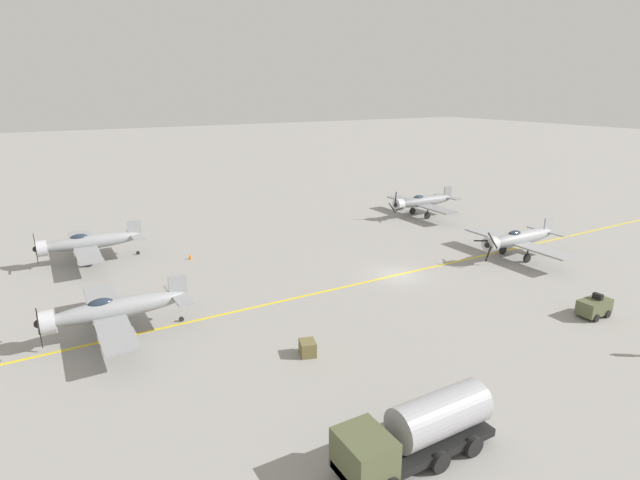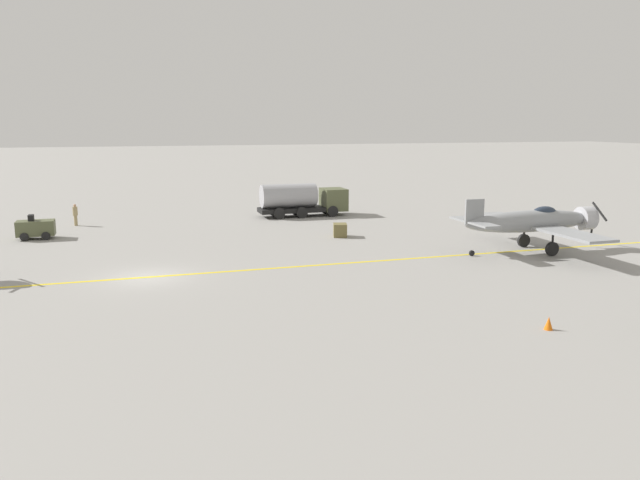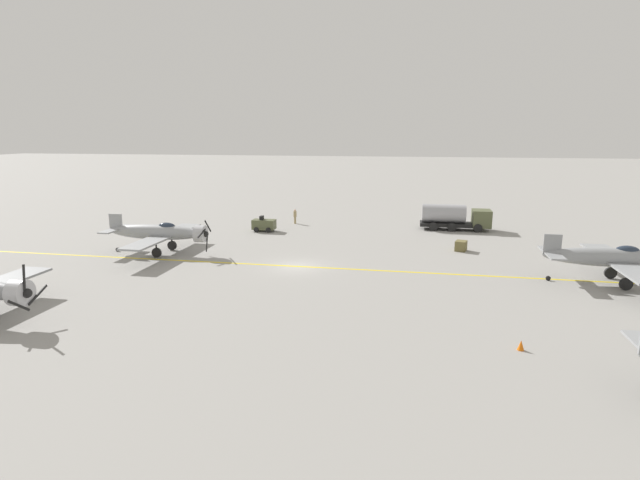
{
  "view_description": "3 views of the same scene",
  "coord_description": "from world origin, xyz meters",
  "px_view_note": "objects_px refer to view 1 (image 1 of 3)",
  "views": [
    {
      "loc": [
        -33.96,
        28.01,
        16.59
      ],
      "look_at": [
        4.43,
        5.84,
        3.11
      ],
      "focal_mm": 28.0,
      "sensor_mm": 36.0,
      "label": 1
    },
    {
      "loc": [
        34.71,
        -0.87,
        8.4
      ],
      "look_at": [
        6.11,
        8.1,
        2.74
      ],
      "focal_mm": 35.0,
      "sensor_mm": 36.0,
      "label": 2
    },
    {
      "loc": [
        40.04,
        9.64,
        11.21
      ],
      "look_at": [
        4.31,
        2.85,
        3.34
      ],
      "focal_mm": 28.0,
      "sensor_mm": 36.0,
      "label": 3
    }
  ],
  "objects_px": {
    "airplane_far_right": "(88,242)",
    "fuel_tanker": "(417,431)",
    "airplane_near_right": "(422,202)",
    "tow_tractor": "(594,307)",
    "airplane_near_center": "(519,239)",
    "airplane_far_center": "(113,310)",
    "traffic_cone": "(190,257)",
    "supply_crate_by_tanker": "(308,348)"
  },
  "relations": [
    {
      "from": "airplane_far_right",
      "to": "fuel_tanker",
      "type": "bearing_deg",
      "value": -173.31
    },
    {
      "from": "airplane_near_right",
      "to": "tow_tractor",
      "type": "bearing_deg",
      "value": 162.32
    },
    {
      "from": "airplane_far_right",
      "to": "airplane_near_center",
      "type": "bearing_deg",
      "value": -126.26
    },
    {
      "from": "airplane_far_right",
      "to": "tow_tractor",
      "type": "xyz_separation_m",
      "value": [
        -32.69,
        -31.64,
        -1.22
      ]
    },
    {
      "from": "airplane_far_right",
      "to": "tow_tractor",
      "type": "relative_size",
      "value": 4.62
    },
    {
      "from": "airplane_far_center",
      "to": "traffic_cone",
      "type": "height_order",
      "value": "airplane_far_center"
    },
    {
      "from": "airplane_near_center",
      "to": "tow_tractor",
      "type": "height_order",
      "value": "airplane_near_center"
    },
    {
      "from": "airplane_near_center",
      "to": "airplane_far_center",
      "type": "xyz_separation_m",
      "value": [
        2.56,
        38.28,
        -0.0
      ]
    },
    {
      "from": "airplane_near_right",
      "to": "airplane_far_right",
      "type": "height_order",
      "value": "airplane_near_right"
    },
    {
      "from": "fuel_tanker",
      "to": "tow_tractor",
      "type": "xyz_separation_m",
      "value": [
        5.06,
        -21.78,
        -0.72
      ]
    },
    {
      "from": "airplane_far_right",
      "to": "tow_tractor",
      "type": "distance_m",
      "value": 45.51
    },
    {
      "from": "supply_crate_by_tanker",
      "to": "traffic_cone",
      "type": "bearing_deg",
      "value": 3.01
    },
    {
      "from": "airplane_near_right",
      "to": "airplane_far_center",
      "type": "height_order",
      "value": "airplane_near_right"
    },
    {
      "from": "airplane_near_center",
      "to": "airplane_far_center",
      "type": "relative_size",
      "value": 1.0
    },
    {
      "from": "fuel_tanker",
      "to": "supply_crate_by_tanker",
      "type": "relative_size",
      "value": 6.81
    },
    {
      "from": "tow_tractor",
      "to": "traffic_cone",
      "type": "xyz_separation_m",
      "value": [
        28.48,
        22.75,
        -0.52
      ]
    },
    {
      "from": "fuel_tanker",
      "to": "airplane_far_center",
      "type": "bearing_deg",
      "value": 27.06
    },
    {
      "from": "fuel_tanker",
      "to": "airplane_far_right",
      "type": "bearing_deg",
      "value": 14.64
    },
    {
      "from": "airplane_near_center",
      "to": "fuel_tanker",
      "type": "bearing_deg",
      "value": 115.85
    },
    {
      "from": "airplane_far_right",
      "to": "airplane_far_center",
      "type": "xyz_separation_m",
      "value": [
        -17.9,
        0.28,
        0.0
      ]
    },
    {
      "from": "airplane_near_center",
      "to": "supply_crate_by_tanker",
      "type": "distance_m",
      "value": 28.69
    },
    {
      "from": "tow_tractor",
      "to": "airplane_near_right",
      "type": "bearing_deg",
      "value": -17.39
    },
    {
      "from": "airplane_far_right",
      "to": "tow_tractor",
      "type": "height_order",
      "value": "airplane_far_right"
    },
    {
      "from": "airplane_near_center",
      "to": "tow_tractor",
      "type": "relative_size",
      "value": 4.62
    },
    {
      "from": "airplane_near_center",
      "to": "traffic_cone",
      "type": "bearing_deg",
      "value": 55.12
    },
    {
      "from": "tow_tractor",
      "to": "airplane_far_right",
      "type": "bearing_deg",
      "value": 44.07
    },
    {
      "from": "tow_tractor",
      "to": "traffic_cone",
      "type": "distance_m",
      "value": 36.45
    },
    {
      "from": "airplane_far_right",
      "to": "airplane_near_center",
      "type": "distance_m",
      "value": 43.16
    },
    {
      "from": "fuel_tanker",
      "to": "traffic_cone",
      "type": "relative_size",
      "value": 14.55
    },
    {
      "from": "airplane_near_right",
      "to": "airplane_far_center",
      "type": "bearing_deg",
      "value": 110.37
    },
    {
      "from": "airplane_near_right",
      "to": "airplane_near_center",
      "type": "height_order",
      "value": "airplane_near_right"
    },
    {
      "from": "airplane_near_right",
      "to": "supply_crate_by_tanker",
      "type": "xyz_separation_m",
      "value": [
        -24.6,
        31.09,
        -1.52
      ]
    },
    {
      "from": "tow_tractor",
      "to": "traffic_cone",
      "type": "height_order",
      "value": "tow_tractor"
    },
    {
      "from": "airplane_near_center",
      "to": "traffic_cone",
      "type": "xyz_separation_m",
      "value": [
        16.25,
        29.11,
        -1.74
      ]
    },
    {
      "from": "traffic_cone",
      "to": "airplane_far_right",
      "type": "bearing_deg",
      "value": 64.64
    },
    {
      "from": "tow_tractor",
      "to": "supply_crate_by_tanker",
      "type": "relative_size",
      "value": 2.21
    },
    {
      "from": "supply_crate_by_tanker",
      "to": "airplane_far_center",
      "type": "bearing_deg",
      "value": 49.09
    },
    {
      "from": "airplane_far_center",
      "to": "tow_tractor",
      "type": "relative_size",
      "value": 4.62
    },
    {
      "from": "airplane_far_center",
      "to": "airplane_near_right",
      "type": "bearing_deg",
      "value": -66.33
    },
    {
      "from": "airplane_far_right",
      "to": "supply_crate_by_tanker",
      "type": "height_order",
      "value": "airplane_far_right"
    },
    {
      "from": "airplane_far_right",
      "to": "airplane_far_center",
      "type": "bearing_deg",
      "value": 171.16
    },
    {
      "from": "fuel_tanker",
      "to": "traffic_cone",
      "type": "bearing_deg",
      "value": 1.66
    }
  ]
}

